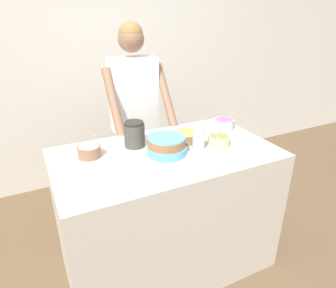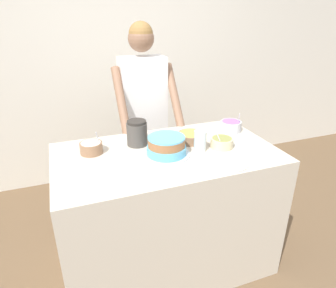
{
  "view_description": "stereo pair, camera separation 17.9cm",
  "coord_description": "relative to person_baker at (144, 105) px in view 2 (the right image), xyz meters",
  "views": [
    {
      "loc": [
        -0.78,
        -1.19,
        1.82
      ],
      "look_at": [
        -0.01,
        0.37,
        1.03
      ],
      "focal_mm": 32.0,
      "sensor_mm": 36.0,
      "label": 1
    },
    {
      "loc": [
        -0.61,
        -1.26,
        1.82
      ],
      "look_at": [
        -0.01,
        0.37,
        1.03
      ],
      "focal_mm": 32.0,
      "sensor_mm": 36.0,
      "label": 2
    }
  ],
  "objects": [
    {
      "name": "wall_back",
      "position": [
        -0.06,
        0.83,
        0.24
      ],
      "size": [
        10.0,
        0.05,
        2.6
      ],
      "color": "silver",
      "rests_on": "ground_plane"
    },
    {
      "name": "counter",
      "position": [
        -0.06,
        -0.74,
        -0.58
      ],
      "size": [
        1.47,
        0.83,
        0.95
      ],
      "color": "beige",
      "rests_on": "ground_plane"
    },
    {
      "name": "person_baker",
      "position": [
        0.0,
        0.0,
        0.0
      ],
      "size": [
        0.52,
        0.47,
        1.73
      ],
      "color": "#2D2D38",
      "rests_on": "ground_plane"
    },
    {
      "name": "cake",
      "position": [
        -0.07,
        -0.78,
        -0.05
      ],
      "size": [
        0.31,
        0.31,
        0.13
      ],
      "color": "silver",
      "rests_on": "counter"
    },
    {
      "name": "frosting_bowl_yellow",
      "position": [
        0.17,
        -0.63,
        -0.07
      ],
      "size": [
        0.19,
        0.19,
        0.06
      ],
      "color": "#936B4C",
      "rests_on": "counter"
    },
    {
      "name": "frosting_bowl_olive",
      "position": [
        0.32,
        -0.79,
        -0.07
      ],
      "size": [
        0.15,
        0.15,
        0.14
      ],
      "color": "beige",
      "rests_on": "counter"
    },
    {
      "name": "frosting_bowl_white",
      "position": [
        -0.52,
        -0.58,
        -0.07
      ],
      "size": [
        0.15,
        0.15,
        0.16
      ],
      "color": "#936B4C",
      "rests_on": "counter"
    },
    {
      "name": "frosting_bowl_purple",
      "position": [
        0.54,
        -0.55,
        -0.07
      ],
      "size": [
        0.16,
        0.16,
        0.16
      ],
      "color": "silver",
      "rests_on": "counter"
    },
    {
      "name": "drinking_glass",
      "position": [
        0.16,
        -0.79,
        -0.04
      ],
      "size": [
        0.08,
        0.08,
        0.14
      ],
      "color": "silver",
      "rests_on": "counter"
    },
    {
      "name": "ceramic_plate",
      "position": [
        0.25,
        -1.03,
        -0.1
      ],
      "size": [
        0.22,
        0.22,
        0.01
      ],
      "color": "white",
      "rests_on": "counter"
    },
    {
      "name": "stoneware_jar",
      "position": [
        -0.21,
        -0.55,
        -0.02
      ],
      "size": [
        0.14,
        0.14,
        0.18
      ],
      "color": "#4C4742",
      "rests_on": "counter"
    }
  ]
}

